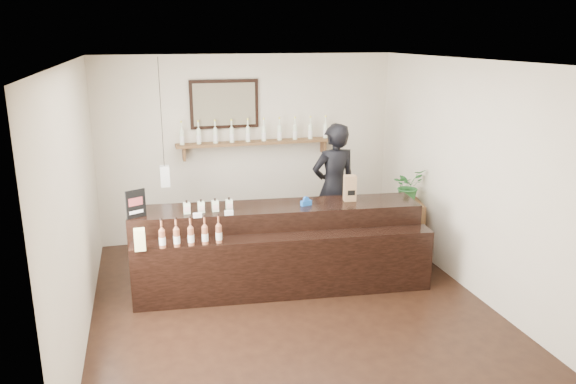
# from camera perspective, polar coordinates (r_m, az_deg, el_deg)

# --- Properties ---
(ground) EXTENTS (5.00, 5.00, 0.00)m
(ground) POSITION_cam_1_polar(r_m,az_deg,el_deg) (6.77, 0.17, -11.25)
(ground) COLOR black
(ground) RESTS_ON ground
(room_shell) EXTENTS (5.00, 5.00, 5.00)m
(room_shell) POSITION_cam_1_polar(r_m,az_deg,el_deg) (6.19, 0.18, 2.95)
(room_shell) COLOR beige
(room_shell) RESTS_ON ground
(back_wall_decor) EXTENTS (2.66, 0.96, 1.69)m
(back_wall_decor) POSITION_cam_1_polar(r_m,az_deg,el_deg) (8.43, -5.04, 6.69)
(back_wall_decor) COLOR #55321D
(back_wall_decor) RESTS_ON ground
(counter) EXTENTS (3.64, 1.26, 1.17)m
(counter) POSITION_cam_1_polar(r_m,az_deg,el_deg) (7.08, -0.96, -5.82)
(counter) COLOR black
(counter) RESTS_ON ground
(promo_sign) EXTENTS (0.22, 0.12, 0.34)m
(promo_sign) POSITION_cam_1_polar(r_m,az_deg,el_deg) (6.75, -15.20, -1.17)
(promo_sign) COLOR black
(promo_sign) RESTS_ON counter
(paper_bag) EXTENTS (0.17, 0.13, 0.33)m
(paper_bag) POSITION_cam_1_polar(r_m,az_deg,el_deg) (7.23, 6.30, 0.39)
(paper_bag) COLOR #916A46
(paper_bag) RESTS_ON counter
(tape_dispenser) EXTENTS (0.15, 0.09, 0.12)m
(tape_dispenser) POSITION_cam_1_polar(r_m,az_deg,el_deg) (7.02, 1.85, -1.02)
(tape_dispenser) COLOR #1851AB
(tape_dispenser) RESTS_ON counter
(side_cabinet) EXTENTS (0.50, 0.62, 0.79)m
(side_cabinet) POSITION_cam_1_polar(r_m,az_deg,el_deg) (8.21, 11.85, -3.64)
(side_cabinet) COLOR #55321D
(side_cabinet) RESTS_ON ground
(potted_plant) EXTENTS (0.53, 0.50, 0.47)m
(potted_plant) POSITION_cam_1_polar(r_m,az_deg,el_deg) (8.03, 12.10, 0.64)
(potted_plant) COLOR #2A6A2E
(potted_plant) RESTS_ON side_cabinet
(shopkeeper) EXTENTS (0.84, 0.61, 2.12)m
(shopkeeper) POSITION_cam_1_polar(r_m,az_deg,el_deg) (8.09, 4.69, 1.27)
(shopkeeper) COLOR black
(shopkeeper) RESTS_ON ground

